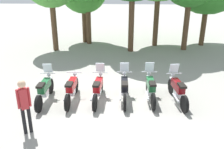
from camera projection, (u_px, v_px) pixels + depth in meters
ground_plane at (111, 100)px, 9.63m from camera, size 80.00×80.00×0.00m
motorcycle_0 at (45, 89)px, 9.36m from camera, size 0.62×2.19×1.37m
motorcycle_1 at (72, 89)px, 9.44m from camera, size 0.62×2.19×0.99m
motorcycle_2 at (98, 88)px, 9.44m from camera, size 0.62×2.19×1.37m
motorcycle_3 at (124, 88)px, 9.48m from camera, size 0.62×2.19×1.37m
motorcycle_4 at (151, 88)px, 9.51m from camera, size 0.62×2.19×1.37m
motorcycle_5 at (177, 89)px, 9.34m from camera, size 0.62×2.18×1.37m
person_0 at (24, 103)px, 7.21m from camera, size 0.38×0.32×1.78m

